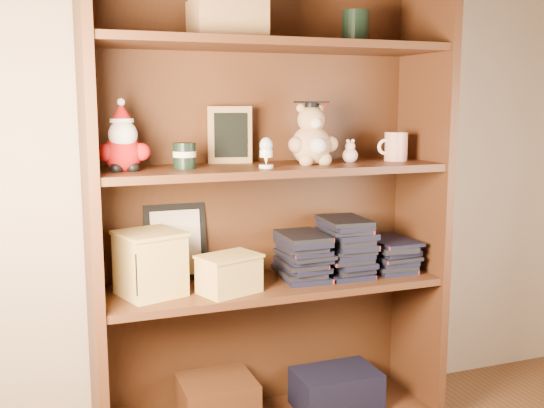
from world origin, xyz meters
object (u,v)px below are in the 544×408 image
at_px(bookcase, 266,214).
at_px(teacher_mug, 395,147).
at_px(grad_teddy_bear, 312,140).
at_px(treats_box, 150,263).

relative_size(bookcase, teacher_mug, 13.94).
xyz_separation_m(grad_teddy_bear, teacher_mug, (0.33, 0.01, -0.03)).
xyz_separation_m(teacher_mug, treats_box, (-0.88, -0.00, -0.35)).
distance_m(grad_teddy_bear, teacher_mug, 0.33).
bearing_deg(grad_teddy_bear, teacher_mug, 1.15).
bearing_deg(teacher_mug, grad_teddy_bear, -178.85).
height_order(grad_teddy_bear, treats_box, grad_teddy_bear).
xyz_separation_m(bookcase, teacher_mug, (0.47, -0.05, 0.22)).
relative_size(grad_teddy_bear, treats_box, 0.92).
relative_size(teacher_mug, treats_box, 0.49).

